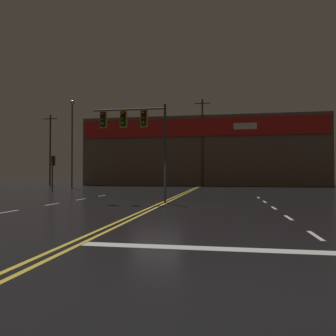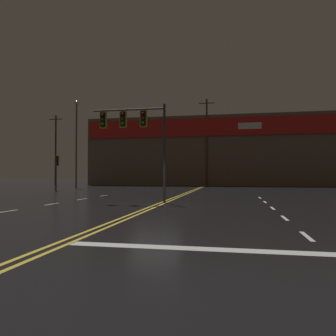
% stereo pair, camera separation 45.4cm
% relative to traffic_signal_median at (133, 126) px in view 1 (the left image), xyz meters
% --- Properties ---
extents(ground_plane, '(200.00, 200.00, 0.00)m').
position_rel_traffic_signal_median_xyz_m(ground_plane, '(1.76, -1.90, -4.39)').
color(ground_plane, black).
extents(road_markings, '(16.97, 60.00, 0.01)m').
position_rel_traffic_signal_median_xyz_m(road_markings, '(2.98, -3.86, -4.39)').
color(road_markings, gold).
rests_on(road_markings, ground).
extents(traffic_signal_median, '(4.35, 0.36, 5.60)m').
position_rel_traffic_signal_median_xyz_m(traffic_signal_median, '(0.00, 0.00, 0.00)').
color(traffic_signal_median, '#38383D').
rests_on(traffic_signal_median, ground).
extents(traffic_signal_corner_northwest, '(0.42, 0.36, 3.46)m').
position_rel_traffic_signal_median_xyz_m(traffic_signal_corner_northwest, '(-11.23, 11.19, -1.85)').
color(traffic_signal_corner_northwest, '#38383D').
rests_on(traffic_signal_corner_northwest, ground).
extents(streetlight_near_right, '(0.56, 0.56, 10.51)m').
position_rel_traffic_signal_median_xyz_m(streetlight_near_right, '(-12.71, 18.22, 2.22)').
color(streetlight_near_right, '#59595E').
rests_on(streetlight_near_right, ground).
extents(building_backdrop, '(36.06, 10.23, 10.25)m').
position_rel_traffic_signal_median_xyz_m(building_backdrop, '(1.76, 34.07, 0.75)').
color(building_backdrop, brown).
rests_on(building_backdrop, ground).
extents(utility_pole_row, '(47.71, 0.26, 12.52)m').
position_rel_traffic_signal_median_xyz_m(utility_pole_row, '(0.17, 29.03, 1.32)').
color(utility_pole_row, '#4C3828').
rests_on(utility_pole_row, ground).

